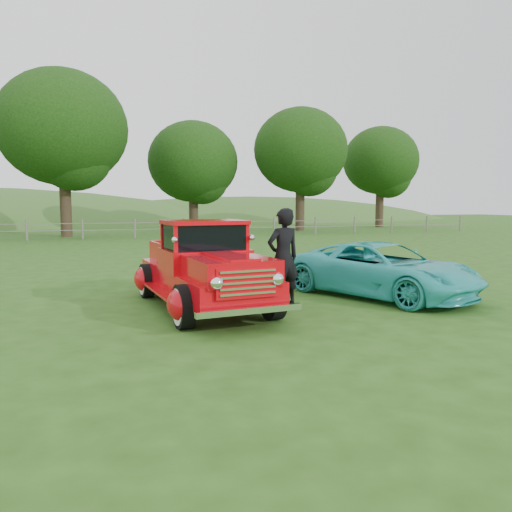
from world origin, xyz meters
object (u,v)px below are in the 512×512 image
object	(u,v)px
red_pickup	(203,269)
tree_near_east	(193,162)
tree_near_west	(63,128)
teal_sedan	(383,270)
man	(283,257)
tree_mid_east	(301,150)
tree_far_east	(381,161)

from	to	relation	value
red_pickup	tree_near_east	bearing A→B (deg)	73.88
tree_near_west	red_pickup	distance (m)	25.14
tree_near_west	teal_sedan	xyz separation A→B (m)	(7.73, -24.24, -6.18)
tree_near_east	teal_sedan	world-z (taller)	tree_near_east
teal_sedan	man	xyz separation A→B (m)	(-2.51, -0.23, 0.39)
tree_mid_east	red_pickup	distance (m)	29.86
tree_mid_east	teal_sedan	size ratio (longest dim) A/B	2.13
man	tree_near_east	bearing A→B (deg)	-109.20
tree_near_east	man	bearing A→B (deg)	-97.57
tree_mid_east	man	size ratio (longest dim) A/B	4.68
tree_near_west	tree_near_east	world-z (taller)	tree_near_west
tree_mid_east	tree_near_west	bearing A→B (deg)	-173.29
tree_far_east	man	bearing A→B (deg)	-125.19
tree_near_east	red_pickup	xyz separation A→B (m)	(-5.38, -28.15, -4.45)
red_pickup	teal_sedan	size ratio (longest dim) A/B	1.16
tree_far_east	red_pickup	xyz separation A→B (m)	(-22.38, -29.15, -5.06)
teal_sedan	tree_mid_east	bearing A→B (deg)	47.61
red_pickup	tree_mid_east	bearing A→B (deg)	57.60
tree_far_east	man	size ratio (longest dim) A/B	4.39
red_pickup	man	size ratio (longest dim) A/B	2.54
teal_sedan	red_pickup	bearing A→B (deg)	155.76
tree_mid_east	teal_sedan	distance (m)	28.38
tree_near_west	man	size ratio (longest dim) A/B	5.17
tree_near_west	tree_far_east	bearing A→B (deg)	10.89
tree_near_west	tree_far_east	size ratio (longest dim) A/B	1.18
tree_mid_east	teal_sedan	bearing A→B (deg)	-109.46
tree_mid_east	man	world-z (taller)	tree_mid_east
tree_far_east	teal_sedan	distance (m)	34.88
tree_near_east	tree_mid_east	bearing A→B (deg)	-14.04
man	teal_sedan	bearing A→B (deg)	173.60
red_pickup	tree_near_west	bearing A→B (deg)	93.22
tree_near_east	man	world-z (taller)	tree_near_east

